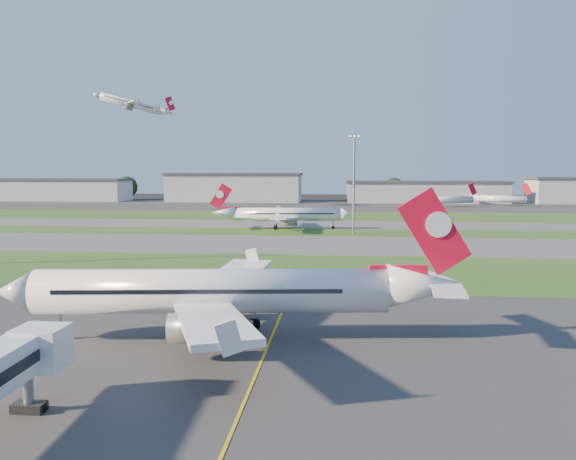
# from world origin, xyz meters

# --- Properties ---
(ground) EXTENTS (700.00, 700.00, 0.00)m
(ground) POSITION_xyz_m (0.00, 0.00, 0.00)
(ground) COLOR black
(ground) RESTS_ON ground
(apron_near) EXTENTS (300.00, 70.00, 0.01)m
(apron_near) POSITION_xyz_m (0.00, 0.00, 0.01)
(apron_near) COLOR #333335
(apron_near) RESTS_ON ground
(grass_strip_a) EXTENTS (300.00, 34.00, 0.01)m
(grass_strip_a) POSITION_xyz_m (0.00, 52.00, 0.01)
(grass_strip_a) COLOR #264E1A
(grass_strip_a) RESTS_ON ground
(taxiway_a) EXTENTS (300.00, 32.00, 0.01)m
(taxiway_a) POSITION_xyz_m (0.00, 85.00, 0.01)
(taxiway_a) COLOR #515154
(taxiway_a) RESTS_ON ground
(grass_strip_b) EXTENTS (300.00, 18.00, 0.01)m
(grass_strip_b) POSITION_xyz_m (0.00, 110.00, 0.01)
(grass_strip_b) COLOR #264E1A
(grass_strip_b) RESTS_ON ground
(taxiway_b) EXTENTS (300.00, 26.00, 0.01)m
(taxiway_b) POSITION_xyz_m (0.00, 132.00, 0.01)
(taxiway_b) COLOR #515154
(taxiway_b) RESTS_ON ground
(grass_strip_c) EXTENTS (300.00, 40.00, 0.01)m
(grass_strip_c) POSITION_xyz_m (0.00, 165.00, 0.01)
(grass_strip_c) COLOR #264E1A
(grass_strip_c) RESTS_ON ground
(apron_far) EXTENTS (400.00, 80.00, 0.01)m
(apron_far) POSITION_xyz_m (0.00, 225.00, 0.01)
(apron_far) COLOR #333335
(apron_far) RESTS_ON ground
(yellow_line) EXTENTS (0.25, 60.00, 0.02)m
(yellow_line) POSITION_xyz_m (5.00, 0.00, 0.00)
(yellow_line) COLOR gold
(yellow_line) RESTS_ON ground
(airliner_parked) EXTENTS (42.74, 36.08, 13.35)m
(airliner_parked) POSITION_xyz_m (-0.38, 13.43, 4.69)
(airliner_parked) COLOR white
(airliner_parked) RESTS_ON ground
(airliner_taxiing) EXTENTS (37.03, 31.28, 11.56)m
(airliner_taxiing) POSITION_xyz_m (-3.64, 117.96, 4.06)
(airliner_taxiing) COLOR white
(airliner_taxiing) RESTS_ON ground
(airliner_departing) EXTENTS (30.20, 25.70, 10.06)m
(airliner_departing) POSITION_xyz_m (-79.72, 200.87, 45.28)
(airliner_departing) COLOR white
(mini_jet_near) EXTENTS (26.71, 13.75, 9.48)m
(mini_jet_near) POSITION_xyz_m (60.36, 220.89, 3.28)
(mini_jet_near) COLOR white
(mini_jet_near) RESTS_ON ground
(mini_jet_far) EXTENTS (25.36, 16.31, 9.48)m
(mini_jet_far) POSITION_xyz_m (85.72, 234.43, 3.28)
(mini_jet_far) COLOR white
(mini_jet_far) RESTS_ON ground
(light_mast_centre) EXTENTS (3.20, 0.70, 25.80)m
(light_mast_centre) POSITION_xyz_m (15.00, 108.00, 14.81)
(light_mast_centre) COLOR gray
(light_mast_centre) RESTS_ON ground
(hangar_far_west) EXTENTS (91.80, 23.00, 12.20)m
(hangar_far_west) POSITION_xyz_m (-150.00, 255.00, 6.14)
(hangar_far_west) COLOR #96999E
(hangar_far_west) RESTS_ON ground
(hangar_west) EXTENTS (71.40, 23.00, 15.20)m
(hangar_west) POSITION_xyz_m (-45.00, 255.00, 7.64)
(hangar_west) COLOR #96999E
(hangar_west) RESTS_ON ground
(hangar_east) EXTENTS (81.60, 23.00, 11.20)m
(hangar_east) POSITION_xyz_m (55.00, 255.00, 5.64)
(hangar_east) COLOR #96999E
(hangar_east) RESTS_ON ground
(tree_west) EXTENTS (12.10, 12.10, 13.20)m
(tree_west) POSITION_xyz_m (-110.00, 270.00, 7.14)
(tree_west) COLOR black
(tree_west) RESTS_ON ground
(tree_mid_west) EXTENTS (9.90, 9.90, 10.80)m
(tree_mid_west) POSITION_xyz_m (-20.00, 266.00, 5.84)
(tree_mid_west) COLOR black
(tree_mid_west) RESTS_ON ground
(tree_mid_east) EXTENTS (11.55, 11.55, 12.60)m
(tree_mid_east) POSITION_xyz_m (40.00, 269.00, 6.81)
(tree_mid_east) COLOR black
(tree_mid_east) RESTS_ON ground
(tree_east) EXTENTS (10.45, 10.45, 11.40)m
(tree_east) POSITION_xyz_m (115.00, 267.00, 6.16)
(tree_east) COLOR black
(tree_east) RESTS_ON ground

